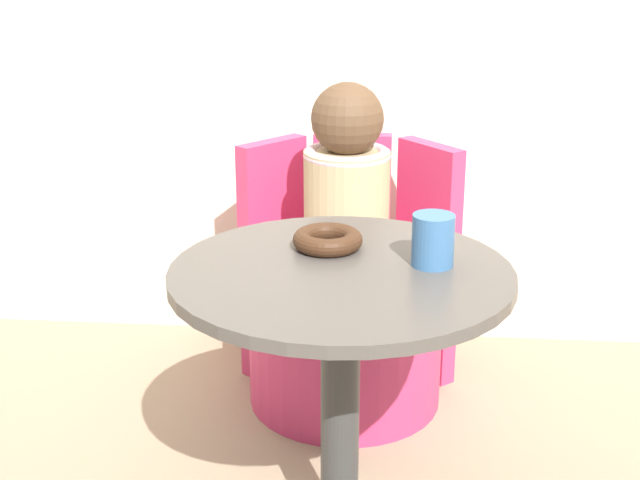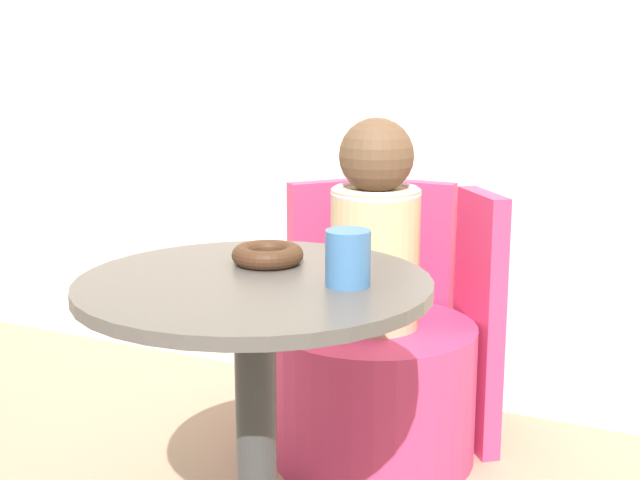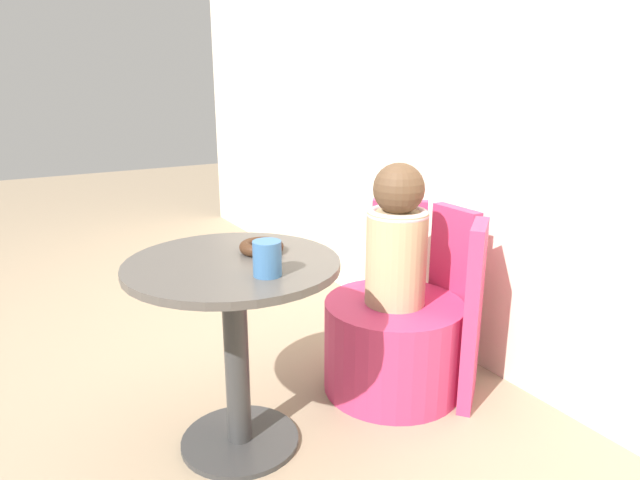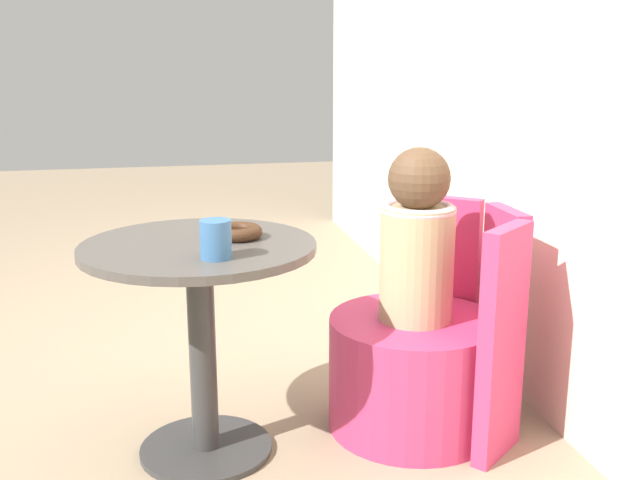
# 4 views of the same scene
# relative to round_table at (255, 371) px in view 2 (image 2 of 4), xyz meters

# --- Properties ---
(round_table) EXTENTS (0.67, 0.67, 0.65)m
(round_table) POSITION_rel_round_table_xyz_m (0.00, 0.00, 0.00)
(round_table) COLOR #333333
(round_table) RESTS_ON ground_plane
(tub_chair) EXTENTS (0.53, 0.53, 0.36)m
(tub_chair) POSITION_rel_round_table_xyz_m (-0.03, 0.66, -0.29)
(tub_chair) COLOR #C63360
(tub_chair) RESTS_ON ground_plane
(booth_backrest) EXTENTS (0.63, 0.23, 0.70)m
(booth_backrest) POSITION_rel_round_table_xyz_m (-0.03, 0.88, -0.12)
(booth_backrest) COLOR #C63360
(booth_backrest) RESTS_ON ground_plane
(child_figure) EXTENTS (0.23, 0.23, 0.53)m
(child_figure) POSITION_rel_round_table_xyz_m (-0.03, 0.66, 0.15)
(child_figure) COLOR tan
(child_figure) RESTS_ON tub_chair
(donut) EXTENTS (0.14, 0.14, 0.04)m
(donut) POSITION_rel_round_table_xyz_m (-0.04, 0.12, 0.20)
(donut) COLOR #3D2314
(donut) RESTS_ON round_table
(cup) EXTENTS (0.08, 0.08, 0.10)m
(cup) POSITION_rel_round_table_xyz_m (0.17, 0.04, 0.23)
(cup) COLOR #386699
(cup) RESTS_ON round_table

